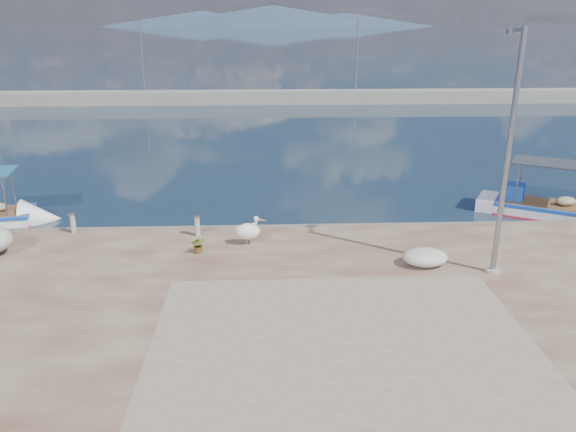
# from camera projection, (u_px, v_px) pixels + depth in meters

# --- Properties ---
(ground) EXTENTS (1400.00, 1400.00, 0.00)m
(ground) POSITION_uv_depth(u_px,v_px,m) (294.00, 303.00, 16.04)
(ground) COLOR #162635
(ground) RESTS_ON ground
(quay_patch) EXTENTS (9.00, 7.00, 0.01)m
(quay_patch) POSITION_uv_depth(u_px,v_px,m) (343.00, 344.00, 13.08)
(quay_patch) COLOR gray
(quay_patch) RESTS_ON quay
(breakwater) EXTENTS (120.00, 2.20, 7.50)m
(breakwater) POSITION_uv_depth(u_px,v_px,m) (272.00, 97.00, 53.53)
(breakwater) COLOR gray
(breakwater) RESTS_ON ground
(mountains) EXTENTS (370.00, 280.00, 22.00)m
(mountains) POSITION_uv_depth(u_px,v_px,m) (268.00, 17.00, 625.56)
(mountains) COLOR #28384C
(mountains) RESTS_ON ground
(boat_right) EXTENTS (5.64, 4.31, 2.64)m
(boat_right) POSITION_uv_depth(u_px,v_px,m) (545.00, 211.00, 23.09)
(boat_right) COLOR white
(boat_right) RESTS_ON ground
(pelican) EXTENTS (1.09, 0.70, 1.04)m
(pelican) POSITION_uv_depth(u_px,v_px,m) (249.00, 231.00, 18.71)
(pelican) COLOR tan
(pelican) RESTS_ON quay
(lamp_post) EXTENTS (0.44, 0.96, 7.00)m
(lamp_post) POSITION_uv_depth(u_px,v_px,m) (506.00, 165.00, 15.76)
(lamp_post) COLOR gray
(lamp_post) RESTS_ON quay
(bollard_near) EXTENTS (0.25, 0.25, 0.76)m
(bollard_near) POSITION_uv_depth(u_px,v_px,m) (197.00, 225.00, 19.50)
(bollard_near) COLOR gray
(bollard_near) RESTS_ON quay
(bollard_far) EXTENTS (0.24, 0.24, 0.74)m
(bollard_far) POSITION_uv_depth(u_px,v_px,m) (73.00, 222.00, 19.77)
(bollard_far) COLOR gray
(bollard_far) RESTS_ON quay
(potted_plant) EXTENTS (0.51, 0.45, 0.54)m
(potted_plant) POSITION_uv_depth(u_px,v_px,m) (199.00, 245.00, 18.14)
(potted_plant) COLOR #33722D
(potted_plant) RESTS_ON quay
(net_pile_d) EXTENTS (1.39, 1.05, 0.52)m
(net_pile_d) POSITION_uv_depth(u_px,v_px,m) (425.00, 257.00, 17.20)
(net_pile_d) COLOR beige
(net_pile_d) RESTS_ON quay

